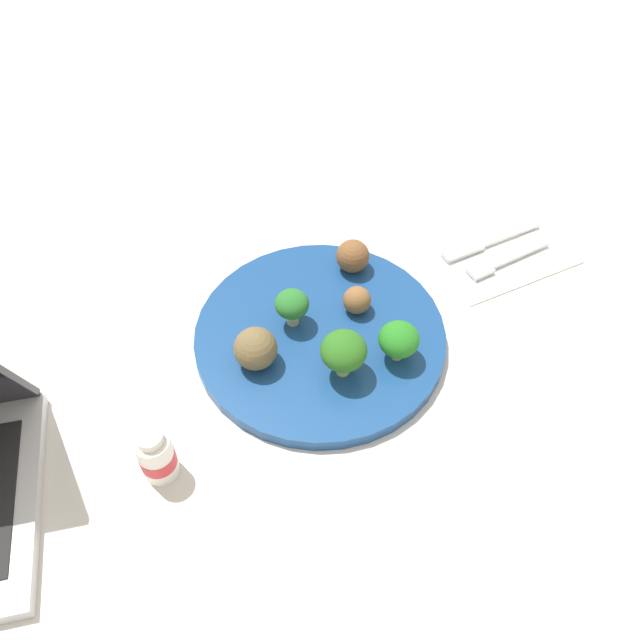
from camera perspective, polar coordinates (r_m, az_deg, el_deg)
The scene contains 12 objects.
ground_plane at distance 0.73m, azimuth -0.00°, elevation -1.80°, with size 4.00×4.00×0.00m, color silver.
plate at distance 0.73m, azimuth -0.00°, elevation -1.41°, with size 0.28×0.28×0.02m, color navy.
broccoli_floret_front_left at distance 0.68m, azimuth 6.93°, elevation -1.73°, with size 0.04×0.04×0.05m.
broccoli_floret_near_rim at distance 0.71m, azimuth -2.48°, elevation 1.33°, with size 0.04×0.04×0.05m.
broccoli_floret_back_right at distance 0.66m, azimuth 2.09°, elevation -2.78°, with size 0.05×0.05×0.06m.
meatball_back_left at distance 0.73m, azimuth 3.26°, elevation 1.75°, with size 0.03×0.03×0.03m, color brown.
meatball_mid_left at distance 0.77m, azimuth 2.89°, elevation 5.62°, with size 0.04×0.04×0.04m, color brown.
meatball_front_right at distance 0.68m, azimuth -5.54°, elevation -2.71°, with size 0.05×0.05×0.05m, color brown.
napkin at distance 0.86m, azimuth 15.48°, elevation 5.83°, with size 0.17×0.12×0.01m, color white.
fork at distance 0.84m, azimuth 15.85°, elevation 5.12°, with size 0.12×0.02×0.01m.
knife at distance 0.86m, azimuth 14.48°, elevation 6.70°, with size 0.15×0.03×0.01m.
yogurt_bottle at distance 0.64m, azimuth -14.15°, elevation -11.48°, with size 0.03×0.03×0.07m.
Camera 1 is at (0.24, 0.39, 0.58)m, focal length 36.46 mm.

